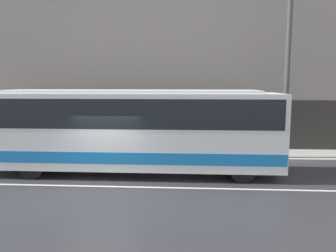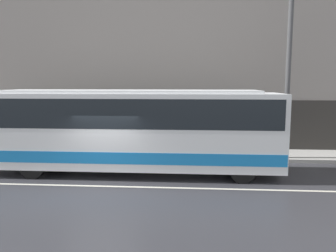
# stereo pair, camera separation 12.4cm
# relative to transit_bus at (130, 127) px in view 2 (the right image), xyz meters

# --- Properties ---
(ground_plane) EXTENTS (60.00, 60.00, 0.00)m
(ground_plane) POSITION_rel_transit_bus_xyz_m (-0.68, -1.86, -1.93)
(ground_plane) COLOR #333338
(sidewalk) EXTENTS (60.00, 2.44, 0.17)m
(sidewalk) POSITION_rel_transit_bus_xyz_m (-0.68, 3.36, -1.85)
(sidewalk) COLOR #A09E99
(sidewalk) RESTS_ON ground_plane
(building_facade) EXTENTS (60.00, 0.35, 13.08)m
(building_facade) POSITION_rel_transit_bus_xyz_m (-0.68, 4.72, 4.40)
(building_facade) COLOR gray
(building_facade) RESTS_ON ground_plane
(lane_stripe) EXTENTS (54.00, 0.14, 0.01)m
(lane_stripe) POSITION_rel_transit_bus_xyz_m (-0.68, -1.86, -1.93)
(lane_stripe) COLOR beige
(lane_stripe) RESTS_ON ground_plane
(transit_bus) EXTENTS (12.09, 2.55, 3.42)m
(transit_bus) POSITION_rel_transit_bus_xyz_m (0.00, 0.00, 0.00)
(transit_bus) COLOR white
(transit_bus) RESTS_ON ground_plane
(utility_pole_near) EXTENTS (0.23, 0.23, 7.95)m
(utility_pole_near) POSITION_rel_transit_bus_xyz_m (6.94, 2.54, 2.22)
(utility_pole_near) COLOR #4C4C4F
(utility_pole_near) RESTS_ON sidewalk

